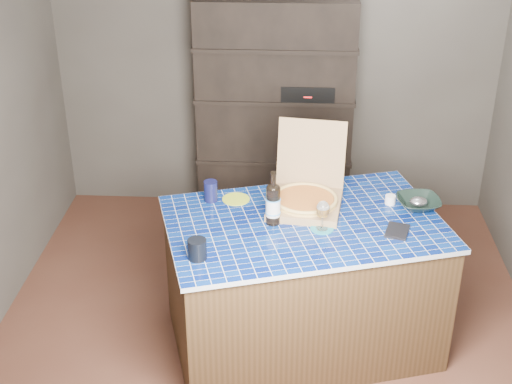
# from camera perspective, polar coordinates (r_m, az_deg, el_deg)

# --- Properties ---
(room) EXTENTS (3.50, 3.50, 3.50)m
(room) POSITION_cam_1_polar(r_m,az_deg,el_deg) (4.08, 0.88, 3.11)
(room) COLOR brown
(room) RESTS_ON ground
(shelving_unit) EXTENTS (1.20, 0.41, 1.80)m
(shelving_unit) POSITION_cam_1_polar(r_m,az_deg,el_deg) (5.62, 1.56, 6.39)
(shelving_unit) COLOR black
(shelving_unit) RESTS_ON floor
(kitchen_island) EXTENTS (1.81, 1.41, 0.87)m
(kitchen_island) POSITION_cam_1_polar(r_m,az_deg,el_deg) (4.39, 3.71, -7.28)
(kitchen_island) COLOR #432D1A
(kitchen_island) RESTS_ON floor
(pizza_box) EXTENTS (0.48, 0.56, 0.46)m
(pizza_box) POSITION_cam_1_polar(r_m,az_deg,el_deg) (4.28, 4.00, -0.38)
(pizza_box) COLOR #91664A
(pizza_box) RESTS_ON kitchen_island
(mead_bottle) EXTENTS (0.09, 0.09, 0.33)m
(mead_bottle) POSITION_cam_1_polar(r_m,az_deg,el_deg) (4.07, 1.38, -0.92)
(mead_bottle) COLOR black
(mead_bottle) RESTS_ON kitchen_island
(teal_trivet) EXTENTS (0.13, 0.13, 0.01)m
(teal_trivet) POSITION_cam_1_polar(r_m,az_deg,el_deg) (4.08, 5.30, -2.94)
(teal_trivet) COLOR teal
(teal_trivet) RESTS_ON kitchen_island
(wine_glass) EXTENTS (0.08, 0.08, 0.17)m
(wine_glass) POSITION_cam_1_polar(r_m,az_deg,el_deg) (4.02, 5.37, -1.46)
(wine_glass) COLOR white
(wine_glass) RESTS_ON teal_trivet
(tumbler) EXTENTS (0.10, 0.10, 0.11)m
(tumbler) POSITION_cam_1_polar(r_m,az_deg,el_deg) (3.79, -4.73, -4.58)
(tumbler) COLOR black
(tumbler) RESTS_ON kitchen_island
(dvd_case) EXTENTS (0.16, 0.20, 0.01)m
(dvd_case) POSITION_cam_1_polar(r_m,az_deg,el_deg) (4.12, 11.24, -3.07)
(dvd_case) COLOR black
(dvd_case) RESTS_ON kitchen_island
(bowl) EXTENTS (0.29, 0.29, 0.06)m
(bowl) POSITION_cam_1_polar(r_m,az_deg,el_deg) (4.39, 12.86, -0.85)
(bowl) COLOR black
(bowl) RESTS_ON kitchen_island
(foil_contents) EXTENTS (0.11, 0.09, 0.05)m
(foil_contents) POSITION_cam_1_polar(r_m,az_deg,el_deg) (4.38, 12.87, -0.75)
(foil_contents) COLOR #A8A7B2
(foil_contents) RESTS_ON bowl
(white_jar) EXTENTS (0.06, 0.06, 0.05)m
(white_jar) POSITION_cam_1_polar(r_m,az_deg,el_deg) (4.40, 10.69, -0.61)
(white_jar) COLOR white
(white_jar) RESTS_ON kitchen_island
(navy_cup) EXTENTS (0.08, 0.08, 0.13)m
(navy_cup) POSITION_cam_1_polar(r_m,az_deg,el_deg) (4.35, -3.64, 0.07)
(navy_cup) COLOR black
(navy_cup) RESTS_ON kitchen_island
(green_trivet) EXTENTS (0.17, 0.17, 0.01)m
(green_trivet) POSITION_cam_1_polar(r_m,az_deg,el_deg) (4.38, -1.61, -0.57)
(green_trivet) COLOR #A0B526
(green_trivet) RESTS_ON kitchen_island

